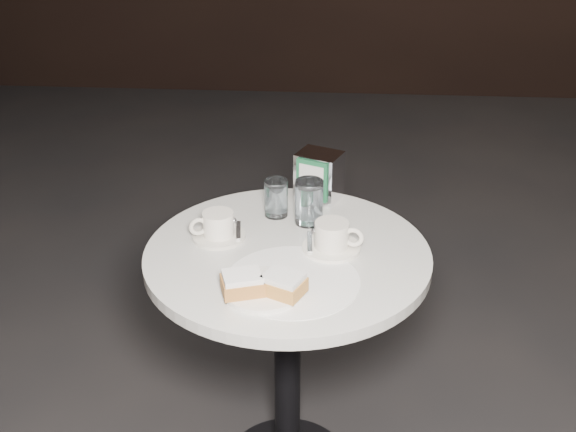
{
  "coord_description": "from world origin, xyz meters",
  "views": [
    {
      "loc": [
        0.11,
        -1.51,
        1.64
      ],
      "look_at": [
        0.0,
        0.02,
        0.83
      ],
      "focal_mm": 45.0,
      "sensor_mm": 36.0,
      "label": 1
    }
  ],
  "objects_px": {
    "cafe_table": "(287,317)",
    "coffee_cup_left": "(218,227)",
    "beignet_plate": "(263,286)",
    "water_glass_right": "(309,203)",
    "napkin_dispenser": "(319,176)",
    "coffee_cup_right": "(332,238)",
    "water_glass_left": "(276,198)"
  },
  "relations": [
    {
      "from": "coffee_cup_left",
      "to": "water_glass_left",
      "type": "bearing_deg",
      "value": 22.04
    },
    {
      "from": "coffee_cup_right",
      "to": "napkin_dispenser",
      "type": "bearing_deg",
      "value": 110.21
    },
    {
      "from": "beignet_plate",
      "to": "water_glass_left",
      "type": "xyz_separation_m",
      "value": [
        -0.0,
        0.38,
        0.03
      ]
    },
    {
      "from": "water_glass_left",
      "to": "napkin_dispenser",
      "type": "xyz_separation_m",
      "value": [
        0.11,
        0.11,
        0.02
      ]
    },
    {
      "from": "beignet_plate",
      "to": "napkin_dispenser",
      "type": "distance_m",
      "value": 0.5
    },
    {
      "from": "beignet_plate",
      "to": "coffee_cup_left",
      "type": "relative_size",
      "value": 1.13
    },
    {
      "from": "cafe_table",
      "to": "beignet_plate",
      "type": "bearing_deg",
      "value": -101.68
    },
    {
      "from": "cafe_table",
      "to": "coffee_cup_left",
      "type": "bearing_deg",
      "value": 163.51
    },
    {
      "from": "beignet_plate",
      "to": "coffee_cup_right",
      "type": "relative_size",
      "value": 1.17
    },
    {
      "from": "water_glass_right",
      "to": "coffee_cup_left",
      "type": "bearing_deg",
      "value": -156.53
    },
    {
      "from": "cafe_table",
      "to": "napkin_dispenser",
      "type": "distance_m",
      "value": 0.4
    },
    {
      "from": "beignet_plate",
      "to": "napkin_dispenser",
      "type": "xyz_separation_m",
      "value": [
        0.11,
        0.49,
        0.04
      ]
    },
    {
      "from": "water_glass_left",
      "to": "napkin_dispenser",
      "type": "height_order",
      "value": "napkin_dispenser"
    },
    {
      "from": "coffee_cup_right",
      "to": "water_glass_right",
      "type": "height_order",
      "value": "water_glass_right"
    },
    {
      "from": "napkin_dispenser",
      "to": "cafe_table",
      "type": "bearing_deg",
      "value": -79.6
    },
    {
      "from": "coffee_cup_left",
      "to": "water_glass_left",
      "type": "relative_size",
      "value": 1.73
    },
    {
      "from": "cafe_table",
      "to": "napkin_dispenser",
      "type": "bearing_deg",
      "value": 77.44
    },
    {
      "from": "cafe_table",
      "to": "beignet_plate",
      "type": "relative_size",
      "value": 3.78
    },
    {
      "from": "water_glass_left",
      "to": "cafe_table",
      "type": "bearing_deg",
      "value": -76.85
    },
    {
      "from": "water_glass_right",
      "to": "napkin_dispenser",
      "type": "xyz_separation_m",
      "value": [
        0.02,
        0.15,
        0.01
      ]
    },
    {
      "from": "coffee_cup_left",
      "to": "coffee_cup_right",
      "type": "bearing_deg",
      "value": -30.19
    },
    {
      "from": "napkin_dispenser",
      "to": "water_glass_right",
      "type": "bearing_deg",
      "value": -75.13
    },
    {
      "from": "cafe_table",
      "to": "coffee_cup_right",
      "type": "bearing_deg",
      "value": 6.98
    },
    {
      "from": "napkin_dispenser",
      "to": "coffee_cup_right",
      "type": "bearing_deg",
      "value": -58.56
    },
    {
      "from": "coffee_cup_left",
      "to": "water_glass_left",
      "type": "xyz_separation_m",
      "value": [
        0.14,
        0.13,
        0.02
      ]
    },
    {
      "from": "cafe_table",
      "to": "water_glass_left",
      "type": "height_order",
      "value": "water_glass_left"
    },
    {
      "from": "cafe_table",
      "to": "beignet_plate",
      "type": "distance_m",
      "value": 0.3
    },
    {
      "from": "coffee_cup_right",
      "to": "water_glass_left",
      "type": "distance_m",
      "value": 0.23
    },
    {
      "from": "water_glass_right",
      "to": "cafe_table",
      "type": "bearing_deg",
      "value": -106.78
    },
    {
      "from": "napkin_dispenser",
      "to": "beignet_plate",
      "type": "bearing_deg",
      "value": -79.25
    },
    {
      "from": "coffee_cup_right",
      "to": "water_glass_right",
      "type": "relative_size",
      "value": 1.43
    },
    {
      "from": "cafe_table",
      "to": "beignet_plate",
      "type": "height_order",
      "value": "beignet_plate"
    }
  ]
}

